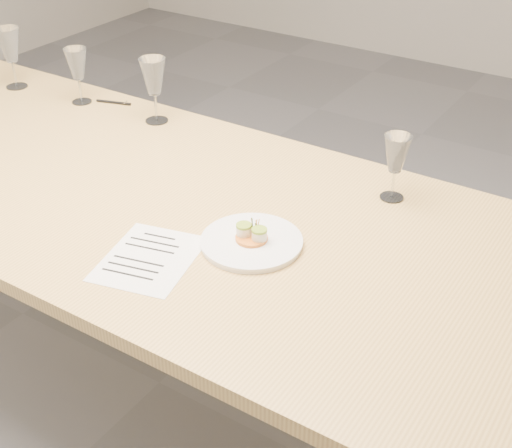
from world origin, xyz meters
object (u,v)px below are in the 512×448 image
Objects in this scene: dining_table at (142,209)px; wine_glass_1 at (77,65)px; wine_glass_3 at (396,155)px; recipe_sheet at (149,258)px; ballpoint_pen at (114,102)px; dinner_plate at (252,241)px; wine_glass_0 at (9,46)px; wine_glass_2 at (153,78)px.

dining_table is 0.71m from wine_glass_1.
wine_glass_3 is at bearing 28.36° from dining_table.
recipe_sheet reaches higher than dining_table.
wine_glass_1 is (-0.10, -0.05, 0.13)m from ballpoint_pen.
wine_glass_1 reaches higher than dinner_plate.
ballpoint_pen is at bearing 26.94° from wine_glass_1.
recipe_sheet is at bearing -133.50° from dinner_plate.
recipe_sheet is at bearing -59.89° from ballpoint_pen.
wine_glass_0 is (-1.31, 0.41, 0.14)m from dinner_plate.
wine_glass_2 is (-0.25, 0.38, 0.22)m from dining_table.
dinner_plate is (0.42, -0.07, 0.08)m from dining_table.
wine_glass_0 is (-0.41, -0.08, 0.15)m from ballpoint_pen.
dining_table is 0.97m from wine_glass_0.
dining_table is at bearing -20.77° from wine_glass_0.
dinner_plate is at bearing -9.37° from dining_table.
wine_glass_0 is 0.63m from wine_glass_2.
ballpoint_pen is (-0.48, 0.41, 0.07)m from dining_table.
wine_glass_0 is 0.31m from wine_glass_1.
dining_table is 0.73m from wine_glass_3.
wine_glass_1 is at bearing 178.59° from wine_glass_3.
dining_table is at bearing -151.64° from wine_glass_3.
dinner_plate is 1.36× the size of wine_glass_3.
dining_table is at bearing -56.31° from wine_glass_2.
wine_glass_0 is at bearing 162.76° from dinner_plate.
wine_glass_1 reaches higher than dining_table.
wine_glass_0 is at bearing 159.23° from dining_table.
recipe_sheet is 1.38× the size of wine_glass_0.
wine_glass_2 is (-0.67, 0.45, 0.14)m from dinner_plate.
wine_glass_1 is 1.19m from wine_glass_3.
recipe_sheet is (-0.17, -0.18, -0.01)m from dinner_plate.
wine_glass_1 is at bearing -170.33° from ballpoint_pen.
wine_glass_0 is at bearing -175.35° from wine_glass_1.
wine_glass_2 reaches higher than wine_glass_3.
ballpoint_pen is 0.65× the size of wine_glass_1.
wine_glass_2 reaches higher than ballpoint_pen.
wine_glass_2 is 1.16× the size of wine_glass_3.
ballpoint_pen is 1.10m from wine_glass_3.
dining_table is at bearing 120.93° from recipe_sheet.
wine_glass_2 is (0.63, 0.04, -0.00)m from wine_glass_0.
ballpoint_pen is at bearing 139.04° from dining_table.
wine_glass_2 is at bearing -26.11° from ballpoint_pen.
wine_glass_0 reaches higher than wine_glass_3.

